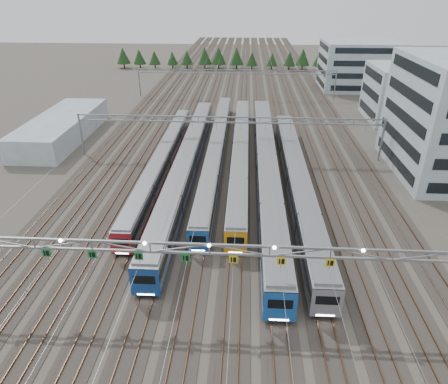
# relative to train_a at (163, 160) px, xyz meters

# --- Properties ---
(ground) EXTENTS (400.00, 400.00, 0.00)m
(ground) POSITION_rel_train_a_xyz_m (11.25, -33.11, -1.98)
(ground) COLOR #47423A
(ground) RESTS_ON ground
(track_bed) EXTENTS (54.00, 260.00, 5.42)m
(track_bed) POSITION_rel_train_a_xyz_m (11.25, 66.89, -0.49)
(track_bed) COLOR #2D2823
(track_bed) RESTS_ON ground
(train_a) EXTENTS (2.67, 51.08, 3.47)m
(train_a) POSITION_rel_train_a_xyz_m (0.00, 0.00, 0.00)
(train_a) COLOR black
(train_a) RESTS_ON ground
(train_b) EXTENTS (3.09, 62.78, 4.03)m
(train_b) POSITION_rel_train_a_xyz_m (4.50, -1.09, 0.28)
(train_b) COLOR black
(train_b) RESTS_ON ground
(train_c) EXTENTS (2.66, 61.81, 3.46)m
(train_c) POSITION_rel_train_a_xyz_m (9.00, 6.48, -0.00)
(train_c) COLOR black
(train_c) RESTS_ON ground
(train_d) EXTENTS (2.80, 58.61, 3.65)m
(train_d) POSITION_rel_train_a_xyz_m (13.50, 4.65, 0.09)
(train_d) COLOR black
(train_d) RESTS_ON ground
(train_e) EXTENTS (3.19, 67.38, 4.17)m
(train_e) POSITION_rel_train_a_xyz_m (18.00, -1.56, 0.35)
(train_e) COLOR black
(train_e) RESTS_ON ground
(train_f) EXTENTS (3.07, 55.20, 4.01)m
(train_f) POSITION_rel_train_a_xyz_m (22.50, -6.80, 0.27)
(train_f) COLOR black
(train_f) RESTS_ON ground
(gantry_near) EXTENTS (56.36, 0.61, 8.08)m
(gantry_near) POSITION_rel_train_a_xyz_m (11.20, -33.22, 5.10)
(gantry_near) COLOR gray
(gantry_near) RESTS_ON ground
(gantry_mid) EXTENTS (56.36, 0.36, 8.00)m
(gantry_mid) POSITION_rel_train_a_xyz_m (11.25, 6.89, 4.40)
(gantry_mid) COLOR gray
(gantry_mid) RESTS_ON ground
(gantry_far) EXTENTS (56.36, 0.36, 8.00)m
(gantry_far) POSITION_rel_train_a_xyz_m (11.25, 51.89, 4.40)
(gantry_far) COLOR gray
(gantry_far) RESTS_ON ground
(depot_bldg_mid) EXTENTS (14.00, 16.00, 12.57)m
(depot_bldg_mid) POSITION_rel_train_a_xyz_m (50.59, 32.98, 4.30)
(depot_bldg_mid) COLOR #92A5AE
(depot_bldg_mid) RESTS_ON ground
(depot_bldg_north) EXTENTS (22.00, 18.00, 14.06)m
(depot_bldg_north) POSITION_rel_train_a_xyz_m (48.46, 65.83, 5.04)
(depot_bldg_north) COLOR #92A5AE
(depot_bldg_north) RESTS_ON ground
(west_shed) EXTENTS (10.00, 30.00, 4.65)m
(west_shed) POSITION_rel_train_a_xyz_m (-24.46, 15.43, 0.34)
(west_shed) COLOR #92A5AE
(west_shed) RESTS_ON ground
(treeline) EXTENTS (93.80, 5.60, 7.02)m
(treeline) POSITION_rel_train_a_xyz_m (10.35, 94.78, 2.25)
(treeline) COLOR #332114
(treeline) RESTS_ON ground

